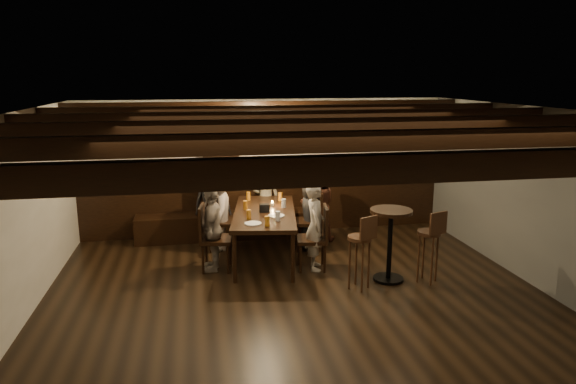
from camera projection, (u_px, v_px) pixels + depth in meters
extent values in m
plane|color=black|center=(307.00, 316.00, 6.10)|extent=(7.00, 7.00, 0.00)
plane|color=black|center=(309.00, 113.00, 5.57)|extent=(7.00, 7.00, 0.00)
plane|color=beige|center=(266.00, 167.00, 9.19)|extent=(6.50, 0.00, 6.50)
plane|color=#525350|center=(562.00, 207.00, 6.41)|extent=(0.00, 7.00, 7.00)
plane|color=beige|center=(0.00, 235.00, 5.27)|extent=(0.00, 7.00, 7.00)
cube|color=black|center=(266.00, 202.00, 9.30)|extent=(6.50, 0.08, 1.10)
cube|color=black|center=(224.00, 226.00, 8.98)|extent=(3.00, 0.45, 0.45)
cube|color=black|center=(220.00, 138.00, 8.84)|extent=(0.62, 0.12, 0.72)
cube|color=black|center=(221.00, 138.00, 8.77)|extent=(0.50, 0.02, 0.58)
cube|color=black|center=(425.00, 167.00, 2.81)|extent=(6.50, 0.10, 0.16)
cube|color=black|center=(359.00, 141.00, 3.92)|extent=(6.50, 0.10, 0.16)
cube|color=black|center=(322.00, 127.00, 5.03)|extent=(6.50, 0.10, 0.16)
cube|color=black|center=(299.00, 117.00, 6.15)|extent=(6.50, 0.10, 0.16)
cube|color=black|center=(282.00, 111.00, 7.26)|extent=(6.50, 0.10, 0.16)
cube|color=black|center=(270.00, 106.00, 8.37)|extent=(6.50, 0.10, 0.16)
sphere|color=#FFE099|center=(94.00, 116.00, 7.90)|extent=(0.07, 0.07, 0.07)
sphere|color=#FFE099|center=(185.00, 115.00, 8.14)|extent=(0.07, 0.07, 0.07)
sphere|color=#FFE099|center=(271.00, 114.00, 8.38)|extent=(0.07, 0.07, 0.07)
sphere|color=#FFE099|center=(351.00, 113.00, 8.62)|extent=(0.07, 0.07, 0.07)
sphere|color=#FFE099|center=(428.00, 111.00, 8.86)|extent=(0.07, 0.07, 0.07)
cube|color=black|center=(265.00, 213.00, 7.88)|extent=(1.22, 2.16, 0.06)
cylinder|color=black|center=(235.00, 259.00, 7.02)|extent=(0.06, 0.06, 0.71)
cylinder|color=black|center=(243.00, 220.00, 8.89)|extent=(0.06, 0.06, 0.71)
cylinder|color=black|center=(293.00, 258.00, 7.04)|extent=(0.06, 0.06, 0.71)
cylinder|color=black|center=(289.00, 220.00, 8.91)|extent=(0.06, 0.06, 0.71)
cube|color=black|center=(222.00, 222.00, 8.36)|extent=(0.51, 0.51, 0.05)
cube|color=black|center=(209.00, 206.00, 8.29)|extent=(0.11, 0.45, 0.49)
cube|color=black|center=(216.00, 240.00, 7.48)|extent=(0.51, 0.51, 0.05)
cube|color=black|center=(202.00, 222.00, 7.42)|extent=(0.11, 0.45, 0.49)
cube|color=black|center=(308.00, 222.00, 8.40)|extent=(0.51, 0.51, 0.05)
cube|color=black|center=(320.00, 206.00, 8.34)|extent=(0.11, 0.44, 0.49)
cube|color=black|center=(312.00, 239.00, 7.52)|extent=(0.49, 0.49, 0.05)
cube|color=black|center=(326.00, 222.00, 7.47)|extent=(0.11, 0.43, 0.47)
imported|color=#252427|center=(213.00, 204.00, 8.75)|extent=(0.69, 0.50, 1.30)
imported|color=gray|center=(266.00, 200.00, 8.91)|extent=(0.54, 0.40, 1.35)
imported|color=brown|center=(318.00, 205.00, 8.80)|extent=(0.67, 0.56, 1.25)
imported|color=#A7968D|center=(219.00, 210.00, 8.31)|extent=(0.63, 0.93, 1.34)
imported|color=gray|center=(212.00, 229.00, 7.44)|extent=(0.41, 0.77, 1.26)
imported|color=#242426|center=(311.00, 214.00, 8.37)|extent=(0.46, 0.63, 1.18)
imported|color=#ACA191|center=(315.00, 226.00, 7.48)|extent=(0.38, 0.52, 1.30)
cylinder|color=#BF7219|center=(248.00, 196.00, 8.53)|extent=(0.07, 0.07, 0.14)
cylinder|color=#BF7219|center=(280.00, 197.00, 8.50)|extent=(0.07, 0.07, 0.14)
cylinder|color=#BF7219|center=(245.00, 205.00, 7.94)|extent=(0.07, 0.07, 0.14)
cylinder|color=silver|center=(284.00, 203.00, 8.06)|extent=(0.07, 0.07, 0.14)
cylinder|color=#BF7219|center=(249.00, 214.00, 7.41)|extent=(0.07, 0.07, 0.14)
cylinder|color=silver|center=(278.00, 216.00, 7.33)|extent=(0.07, 0.07, 0.14)
cylinder|color=#BF7219|center=(267.00, 221.00, 7.08)|extent=(0.07, 0.07, 0.14)
cylinder|color=white|center=(253.00, 223.00, 7.18)|extent=(0.24, 0.24, 0.01)
cylinder|color=white|center=(276.00, 216.00, 7.58)|extent=(0.24, 0.24, 0.01)
cube|color=black|center=(264.00, 208.00, 7.81)|extent=(0.15, 0.10, 0.12)
cylinder|color=beige|center=(272.00, 205.00, 8.16)|extent=(0.05, 0.05, 0.05)
cylinder|color=black|center=(388.00, 279.00, 7.18)|extent=(0.42, 0.42, 0.04)
cylinder|color=black|center=(390.00, 246.00, 7.08)|extent=(0.07, 0.07, 0.96)
cylinder|color=black|center=(391.00, 211.00, 6.97)|extent=(0.58, 0.58, 0.05)
cylinder|color=#322110|center=(360.00, 238.00, 6.75)|extent=(0.33, 0.33, 0.05)
cube|color=#322110|center=(369.00, 228.00, 6.59)|extent=(0.27, 0.15, 0.31)
cylinder|color=#322110|center=(429.00, 233.00, 6.97)|extent=(0.33, 0.33, 0.05)
cube|color=#322110|center=(438.00, 223.00, 6.80)|extent=(0.28, 0.12, 0.31)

